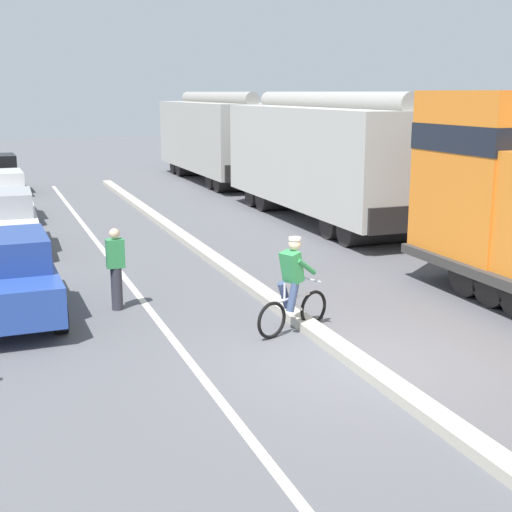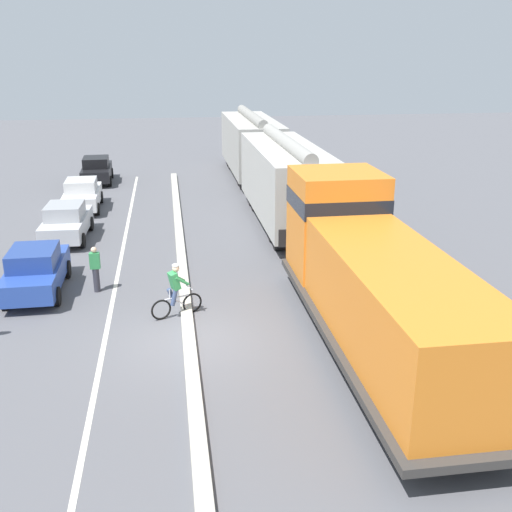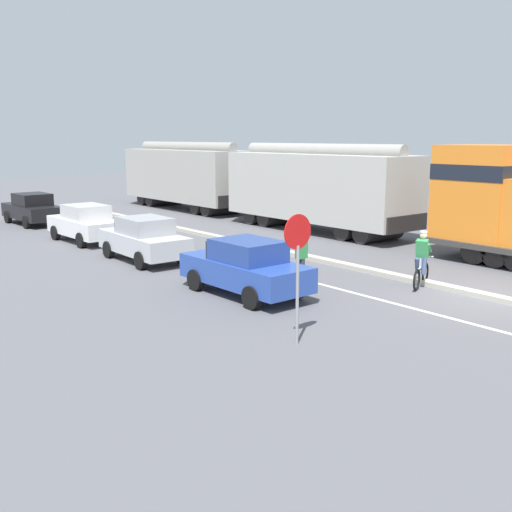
# 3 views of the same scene
# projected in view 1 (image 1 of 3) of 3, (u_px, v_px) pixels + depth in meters

# --- Properties ---
(ground_plane) EXTENTS (120.00, 120.00, 0.00)m
(ground_plane) POSITION_uv_depth(u_px,v_px,m) (353.00, 362.00, 11.24)
(ground_plane) COLOR #56565B
(median_curb) EXTENTS (0.36, 36.00, 0.16)m
(median_curb) POSITION_uv_depth(u_px,v_px,m) (231.00, 271.00, 16.69)
(median_curb) COLOR #B2AD9E
(median_curb) RESTS_ON ground
(lane_stripe) EXTENTS (0.14, 36.00, 0.01)m
(lane_stripe) POSITION_uv_depth(u_px,v_px,m) (129.00, 283.00, 15.88)
(lane_stripe) COLOR silver
(lane_stripe) RESTS_ON ground
(hopper_car_lead) EXTENTS (2.90, 10.60, 4.18)m
(hopper_car_lead) POSITION_uv_depth(u_px,v_px,m) (324.00, 158.00, 23.03)
(hopper_car_lead) COLOR #B0AEA6
(hopper_car_lead) RESTS_ON ground
(hopper_car_middle) EXTENTS (2.90, 10.60, 4.18)m
(hopper_car_middle) POSITION_uv_depth(u_px,v_px,m) (216.00, 137.00, 33.61)
(hopper_car_middle) COLOR #A4A199
(hopper_car_middle) RESTS_ON ground
(parked_car_blue) EXTENTS (1.88, 4.22, 1.62)m
(parked_car_blue) POSITION_uv_depth(u_px,v_px,m) (6.00, 276.00, 13.31)
(parked_car_blue) COLOR #28479E
(parked_car_blue) RESTS_ON ground
(parked_car_silver) EXTENTS (1.91, 4.24, 1.62)m
(parked_car_silver) POSITION_uv_depth(u_px,v_px,m) (3.00, 221.00, 18.95)
(parked_car_silver) COLOR #B7BABF
(parked_car_silver) RESTS_ON ground
(parked_car_white) EXTENTS (1.92, 4.24, 1.62)m
(parked_car_white) POSITION_uv_depth(u_px,v_px,m) (0.00, 195.00, 23.75)
(parked_car_white) COLOR silver
(parked_car_white) RESTS_ON ground
(cyclist) EXTENTS (1.61, 0.74, 1.71)m
(cyclist) POSITION_uv_depth(u_px,v_px,m) (293.00, 288.00, 12.50)
(cyclist) COLOR black
(cyclist) RESTS_ON ground
(pedestrian_by_cars) EXTENTS (0.34, 0.22, 1.62)m
(pedestrian_by_cars) POSITION_uv_depth(u_px,v_px,m) (116.00, 268.00, 13.80)
(pedestrian_by_cars) COLOR #33333D
(pedestrian_by_cars) RESTS_ON ground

